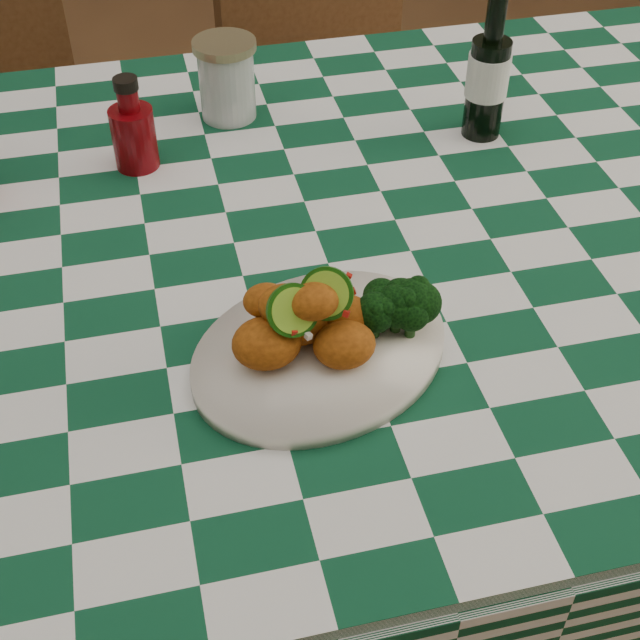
{
  "coord_description": "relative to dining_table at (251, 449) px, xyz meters",
  "views": [
    {
      "loc": [
        -0.1,
        -0.86,
        1.45
      ],
      "look_at": [
        0.06,
        -0.22,
        0.84
      ],
      "focal_mm": 50.0,
      "sensor_mm": 36.0,
      "label": 1
    }
  ],
  "objects": [
    {
      "name": "mason_jar",
      "position": [
        0.04,
        0.3,
        0.45
      ],
      "size": [
        0.12,
        0.12,
        0.12
      ],
      "primitive_type": null,
      "rotation": [
        0.0,
        0.0,
        0.39
      ],
      "color": "#B2BCBA",
      "rests_on": "dining_table"
    },
    {
      "name": "plate",
      "position": [
        0.06,
        -0.22,
        0.4
      ],
      "size": [
        0.35,
        0.32,
        0.02
      ],
      "primitive_type": null,
      "rotation": [
        0.0,
        0.0,
        0.42
      ],
      "color": "silver",
      "rests_on": "dining_table"
    },
    {
      "name": "ground",
      "position": [
        0.0,
        0.0,
        -0.39
      ],
      "size": [
        5.0,
        5.0,
        0.0
      ],
      "primitive_type": "plane",
      "color": "brown",
      "rests_on": "ground"
    },
    {
      "name": "ketchup_bottle",
      "position": [
        -0.1,
        0.2,
        0.46
      ],
      "size": [
        0.07,
        0.07,
        0.13
      ],
      "primitive_type": null,
      "rotation": [
        0.0,
        0.0,
        0.26
      ],
      "color": "#5E0409",
      "rests_on": "dining_table"
    },
    {
      "name": "broccoli_side",
      "position": [
        0.14,
        -0.21,
        0.44
      ],
      "size": [
        0.08,
        0.08,
        0.06
      ],
      "primitive_type": null,
      "color": "black",
      "rests_on": "plate"
    },
    {
      "name": "wooden_chair_right",
      "position": [
        0.36,
        0.76,
        0.08
      ],
      "size": [
        0.53,
        0.55,
        0.95
      ],
      "primitive_type": null,
      "rotation": [
        0.0,
        0.0,
        0.25
      ],
      "color": "#472814",
      "rests_on": "ground"
    },
    {
      "name": "beer_bottle",
      "position": [
        0.38,
        0.17,
        0.5
      ],
      "size": [
        0.08,
        0.08,
        0.21
      ],
      "primitive_type": null,
      "rotation": [
        0.0,
        0.0,
        0.42
      ],
      "color": "black",
      "rests_on": "dining_table"
    },
    {
      "name": "dining_table",
      "position": [
        0.0,
        0.0,
        0.0
      ],
      "size": [
        1.66,
        1.06,
        0.79
      ],
      "primitive_type": null,
      "color": "#0D4328",
      "rests_on": "ground"
    },
    {
      "name": "fried_chicken_pile",
      "position": [
        0.05,
        -0.22,
        0.45
      ],
      "size": [
        0.13,
        0.1,
        0.09
      ],
      "primitive_type": null,
      "color": "#B05511",
      "rests_on": "plate"
    }
  ]
}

